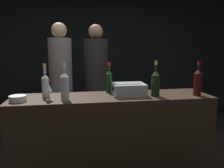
# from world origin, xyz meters

# --- Properties ---
(wall_back_chalkboard) EXTENTS (6.40, 0.06, 2.80)m
(wall_back_chalkboard) POSITION_xyz_m (0.00, 2.62, 1.40)
(wall_back_chalkboard) COLOR black
(wall_back_chalkboard) RESTS_ON ground_plane
(bar_counter) EXTENTS (2.04, 0.52, 1.02)m
(bar_counter) POSITION_xyz_m (0.00, 0.26, 0.51)
(bar_counter) COLOR #2D2116
(bar_counter) RESTS_ON ground_plane
(ice_bin_with_bottles) EXTENTS (0.35, 0.27, 0.13)m
(ice_bin_with_bottles) POSITION_xyz_m (0.17, 0.28, 1.08)
(ice_bin_with_bottles) COLOR #9EA0A5
(ice_bin_with_bottles) RESTS_ON bar_counter
(bowl_white) EXTENTS (0.15, 0.15, 0.05)m
(bowl_white) POSITION_xyz_m (-0.90, 0.16, 1.05)
(bowl_white) COLOR white
(bowl_white) RESTS_ON bar_counter
(wine_glass) EXTENTS (0.07, 0.07, 0.16)m
(wine_glass) POSITION_xyz_m (-0.63, 0.18, 1.13)
(wine_glass) COLOR silver
(wine_glass) RESTS_ON bar_counter
(candle_votive) EXTENTS (0.08, 0.08, 0.05)m
(candle_votive) POSITION_xyz_m (0.33, 0.45, 1.04)
(candle_votive) COLOR silver
(candle_votive) RESTS_ON bar_counter
(white_wine_bottle) EXTENTS (0.08, 0.08, 0.35)m
(white_wine_bottle) POSITION_xyz_m (-0.47, 0.15, 1.16)
(white_wine_bottle) COLOR #B2B7AD
(white_wine_bottle) RESTS_ON bar_counter
(champagne_bottle) EXTENTS (0.09, 0.09, 0.37)m
(champagne_bottle) POSITION_xyz_m (0.43, 0.18, 1.16)
(champagne_bottle) COLOR black
(champagne_bottle) RESTS_ON bar_counter
(rose_wine_bottle) EXTENTS (0.07, 0.07, 0.34)m
(rose_wine_bottle) POSITION_xyz_m (-0.67, 0.32, 1.15)
(rose_wine_bottle) COLOR #B2B7AD
(rose_wine_bottle) RESTS_ON bar_counter
(red_wine_bottle_tall) EXTENTS (0.08, 0.08, 0.35)m
(red_wine_bottle_tall) POSITION_xyz_m (0.88, 0.14, 1.16)
(red_wine_bottle_tall) COLOR #380F0F
(red_wine_bottle_tall) RESTS_ON bar_counter
(red_wine_bottle_burgundy) EXTENTS (0.07, 0.07, 0.33)m
(red_wine_bottle_burgundy) POSITION_xyz_m (-0.01, 0.45, 1.16)
(red_wine_bottle_burgundy) COLOR #143319
(red_wine_bottle_burgundy) RESTS_ON bar_counter
(person_in_hoodie) EXTENTS (0.35, 0.35, 1.84)m
(person_in_hoodie) POSITION_xyz_m (-0.07, 1.35, 1.04)
(person_in_hoodie) COLOR black
(person_in_hoodie) RESTS_ON ground_plane
(person_blond_tee) EXTENTS (0.32, 0.32, 1.85)m
(person_blond_tee) POSITION_xyz_m (-0.59, 1.25, 1.05)
(person_blond_tee) COLOR black
(person_blond_tee) RESTS_ON ground_plane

